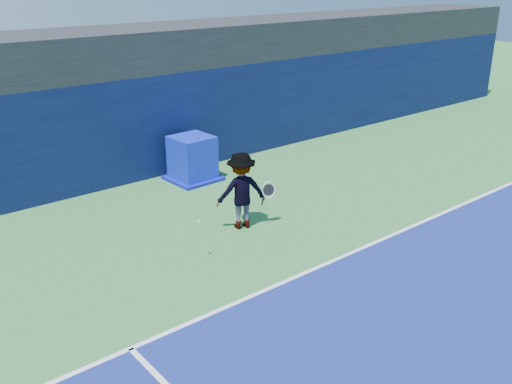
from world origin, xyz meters
TOP-DOWN VIEW (x-y plane):
  - ground at (0.00, 0.00)m, footprint 80.00×80.00m
  - baseline at (0.00, 3.00)m, footprint 24.00×0.10m
  - stadium_band at (0.00, 11.50)m, footprint 36.00×3.00m
  - back_wall_assembly at (-0.00, 10.50)m, footprint 36.00×1.03m
  - equipment_cart at (0.27, 9.15)m, footprint 1.43×1.43m
  - tennis_player at (-0.65, 5.61)m, footprint 1.45×1.07m
  - tennis_ball at (-2.39, 4.81)m, footprint 0.06×0.06m

SIDE VIEW (x-z plane):
  - ground at x=0.00m, z-range 0.00..0.00m
  - baseline at x=0.00m, z-range 0.01..0.01m
  - equipment_cart at x=0.27m, z-range -0.06..1.26m
  - tennis_ball at x=-2.39m, z-range 0.88..0.94m
  - tennis_player at x=-0.65m, z-range 0.00..1.87m
  - back_wall_assembly at x=0.00m, z-range 0.00..3.00m
  - stadium_band at x=0.00m, z-range 3.00..4.20m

